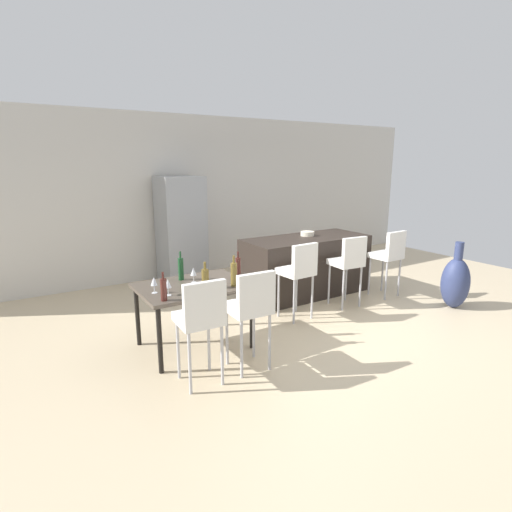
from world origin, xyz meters
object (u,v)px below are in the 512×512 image
object	(u,v)px
wine_glass_middle	(168,284)
wine_glass_corner	(154,282)
dining_chair_far	(251,305)
fruit_bowl	(307,234)
bar_chair_right	(389,253)
wine_bottle_end	(238,268)
wine_bottle_left	(181,269)
wine_bottle_right	(205,278)
refrigerator	(181,230)
bar_chair_left	(299,269)
wine_glass_near	(193,272)
dining_chair_near	(201,316)
wine_bottle_inner	(234,274)
wine_bottle_far	(164,289)
bar_chair_middle	(349,260)
floor_vase	(455,282)
kitchen_island	(306,266)
dining_table	(193,291)

from	to	relation	value
wine_glass_middle	wine_glass_corner	xyz separation A→B (m)	(-0.10, 0.15, 0.00)
dining_chair_far	fruit_bowl	bearing A→B (deg)	39.27
bar_chair_right	wine_bottle_end	world-z (taller)	wine_bottle_end
wine_bottle_left	wine_glass_middle	xyz separation A→B (m)	(-0.32, -0.46, -0.01)
wine_bottle_right	refrigerator	world-z (taller)	refrigerator
bar_chair_left	wine_glass_near	world-z (taller)	bar_chair_left
bar_chair_right	wine_bottle_right	size ratio (longest dim) A/B	3.58
dining_chair_near	wine_bottle_inner	world-z (taller)	wine_bottle_inner
wine_bottle_far	wine_glass_corner	world-z (taller)	wine_bottle_far
bar_chair_middle	wine_bottle_inner	xyz separation A→B (m)	(-2.05, -0.31, 0.18)
bar_chair_left	wine_bottle_left	size ratio (longest dim) A/B	3.12
bar_chair_middle	wine_bottle_inner	bearing A→B (deg)	-171.47
dining_chair_far	wine_glass_corner	bearing A→B (deg)	134.16
wine_glass_middle	refrigerator	bearing A→B (deg)	65.66
wine_bottle_left	fruit_bowl	xyz separation A→B (m)	(2.43, 0.69, 0.08)
wine_bottle_end	floor_vase	size ratio (longest dim) A/B	0.34
kitchen_island	floor_vase	xyz separation A→B (m)	(1.42, -1.66, -0.08)
bar_chair_left	wine_bottle_left	bearing A→B (deg)	171.91
wine_bottle_right	wine_bottle_far	bearing A→B (deg)	-163.89
wine_bottle_end	refrigerator	xyz separation A→B (m)	(0.36, 2.65, 0.04)
wine_bottle_far	fruit_bowl	xyz separation A→B (m)	(2.85, 1.28, 0.10)
dining_chair_far	wine_bottle_inner	distance (m)	0.56
wine_bottle_far	refrigerator	xyz separation A→B (m)	(1.35, 2.90, 0.06)
wine_glass_middle	wine_glass_near	world-z (taller)	same
kitchen_island	dining_chair_near	xyz separation A→B (m)	(-2.56, -1.64, 0.24)
bar_chair_middle	wine_bottle_far	xyz separation A→B (m)	(-2.88, -0.37, 0.16)
wine_bottle_left	wine_glass_middle	world-z (taller)	wine_bottle_left
kitchen_island	wine_glass_corner	distance (m)	2.92
wine_bottle_far	wine_glass_corner	size ratio (longest dim) A/B	1.68
dining_table	dining_chair_far	size ratio (longest dim) A/B	1.14
kitchen_island	refrigerator	distance (m)	2.27
dining_chair_near	dining_table	bearing A→B (deg)	71.34
kitchen_island	fruit_bowl	bearing A→B (deg)	45.76
wine_bottle_inner	refrigerator	size ratio (longest dim) A/B	0.19
bar_chair_right	wine_bottle_inner	xyz separation A→B (m)	(-2.92, -0.31, 0.18)
wine_bottle_end	wine_bottle_far	distance (m)	1.01
wine_bottle_inner	floor_vase	bearing A→B (deg)	-9.25
wine_glass_near	floor_vase	distance (m)	3.82
wine_bottle_far	wine_glass_corner	bearing A→B (deg)	90.66
bar_chair_middle	wine_bottle_right	bearing A→B (deg)	-174.70
wine_bottle_left	refrigerator	bearing A→B (deg)	68.08
wine_bottle_right	wine_glass_near	xyz separation A→B (m)	(-0.02, 0.26, 0.01)
bar_chair_right	floor_vase	size ratio (longest dim) A/B	1.08
wine_glass_near	floor_vase	world-z (taller)	floor_vase
fruit_bowl	wine_bottle_far	bearing A→B (deg)	-155.86
bar_chair_left	dining_chair_far	world-z (taller)	same
dining_table	wine_bottle_left	xyz separation A→B (m)	(-0.04, 0.25, 0.21)
bar_chair_left	wine_bottle_right	world-z (taller)	bar_chair_left
refrigerator	fruit_bowl	bearing A→B (deg)	-47.26
bar_chair_right	dining_chair_far	world-z (taller)	same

